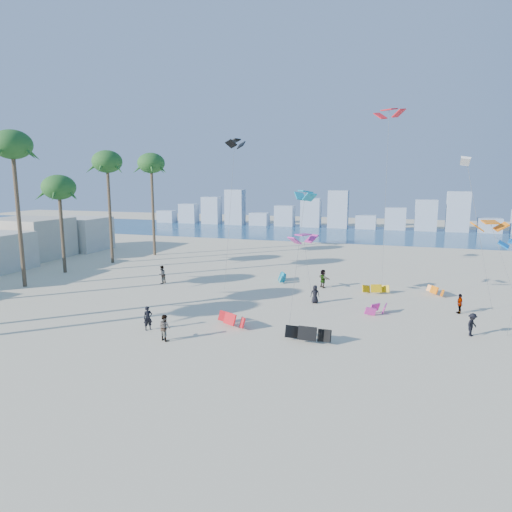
% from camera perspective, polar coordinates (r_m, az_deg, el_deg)
% --- Properties ---
extents(ground, '(220.00, 220.00, 0.00)m').
position_cam_1_polar(ground, '(26.03, -17.92, -15.34)').
color(ground, beige).
rests_on(ground, ground).
extents(ocean, '(220.00, 220.00, 0.00)m').
position_cam_1_polar(ocean, '(92.68, 8.80, 3.01)').
color(ocean, navy).
rests_on(ocean, ground).
extents(kitesurfer_near, '(0.76, 0.76, 1.78)m').
position_cam_1_polar(kitesurfer_near, '(33.47, -13.74, -7.79)').
color(kitesurfer_near, black).
rests_on(kitesurfer_near, ground).
extents(kitesurfer_mid, '(1.09, 1.00, 1.81)m').
position_cam_1_polar(kitesurfer_mid, '(31.18, -11.68, -9.00)').
color(kitesurfer_mid, gray).
rests_on(kitesurfer_mid, ground).
extents(kitesurfers_far, '(36.95, 12.38, 1.91)m').
position_cam_1_polar(kitesurfers_far, '(41.15, 9.84, -4.33)').
color(kitesurfers_far, black).
rests_on(kitesurfers_far, ground).
extents(grounded_kites, '(17.84, 19.19, 1.02)m').
position_cam_1_polar(grounded_kites, '(37.81, 8.74, -6.28)').
color(grounded_kites, red).
rests_on(grounded_kites, ground).
extents(flying_kites, '(29.79, 20.21, 18.62)m').
position_cam_1_polar(flying_kites, '(41.45, 16.04, 10.32)').
color(flying_kites, '#D72F9F').
rests_on(flying_kites, ground).
extents(palm_row, '(7.94, 44.80, 15.64)m').
position_cam_1_polar(palm_row, '(49.87, -27.95, 9.65)').
color(palm_row, brown).
rests_on(palm_row, ground).
extents(distant_skyline, '(85.00, 3.00, 8.40)m').
position_cam_1_polar(distant_skyline, '(102.40, 9.07, 5.37)').
color(distant_skyline, '#9EADBF').
rests_on(distant_skyline, ground).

